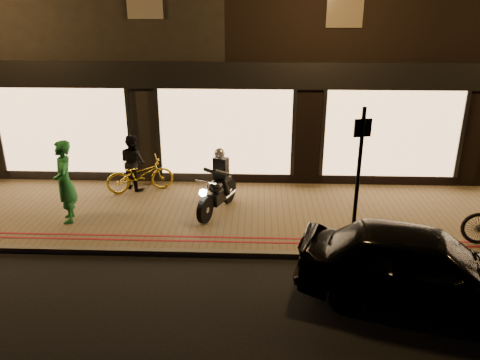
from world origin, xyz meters
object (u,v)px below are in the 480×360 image
Objects in this scene: motorcycle at (218,188)px; parked_car at (420,266)px; bicycle_gold at (140,175)px; sign_post at (358,174)px; person_green at (65,182)px.

parked_car is (3.76, -3.41, -0.03)m from motorcycle.
motorcycle is at bearing -140.43° from bicycle_gold.
sign_post is (2.94, -1.79, 1.06)m from motorcycle.
motorcycle is 5.08m from parked_car.
person_green is at bearing 85.33° from parked_car.
parked_car is at bearing 49.47° from person_green.
sign_post is 0.72× the size of parked_car.
motorcycle is at bearing 63.90° from parked_car.
bicycle_gold is 7.56m from parked_car.
person_green is (-3.47, -0.67, 0.36)m from motorcycle.
parked_car is (0.83, -1.62, -1.09)m from sign_post.
motorcycle is 3.60m from sign_post.
motorcycle reaches higher than bicycle_gold.
parked_car is (7.23, -2.74, -0.39)m from person_green.
person_green is 0.47× the size of parked_car.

